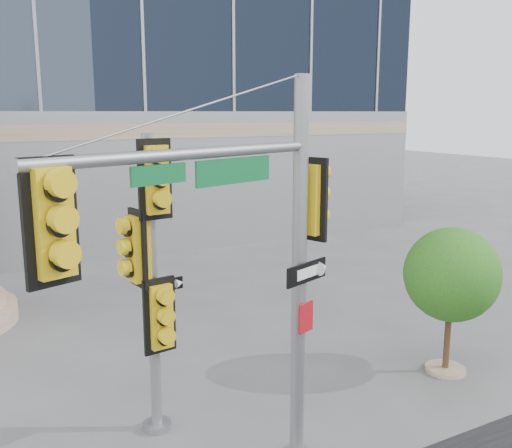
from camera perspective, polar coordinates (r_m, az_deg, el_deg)
ground at (r=11.85m, az=2.64°, el=-19.10°), size 120.00×120.00×0.00m
main_signal_pole at (r=8.28m, az=-0.56°, el=-2.24°), size 4.87×2.10×6.54m
secondary_signal_pole at (r=10.36m, az=-10.41°, el=-3.99°), size 1.01×0.74×5.61m
street_tree at (r=13.76m, az=19.02°, el=-5.13°), size 2.20×2.15×3.43m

